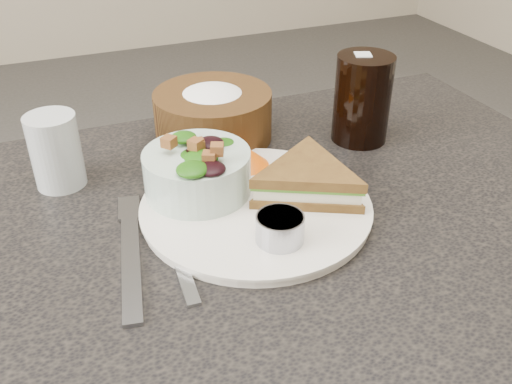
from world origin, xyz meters
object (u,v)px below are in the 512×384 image
object	(u,v)px
dinner_plate	(256,208)
cola_glass	(363,95)
dressing_ramekin	(280,229)
water_glass	(56,151)
sandwich	(308,180)
salad_bowl	(197,165)
bread_basket	(213,107)

from	to	relation	value
dinner_plate	cola_glass	bearing A→B (deg)	29.72
dressing_ramekin	water_glass	distance (m)	0.33
dinner_plate	sandwich	size ratio (longest dim) A/B	1.76
dressing_ramekin	water_glass	bearing A→B (deg)	131.56
salad_bowl	bread_basket	distance (m)	0.18
salad_bowl	cola_glass	size ratio (longest dim) A/B	0.94
dinner_plate	water_glass	xyz separation A→B (m)	(-0.22, 0.16, 0.04)
salad_bowl	dressing_ramekin	xyz separation A→B (m)	(0.06, -0.14, -0.02)
dinner_plate	dressing_ramekin	size ratio (longest dim) A/B	5.18
sandwich	water_glass	size ratio (longest dim) A/B	1.62
sandwich	bread_basket	distance (m)	0.23
cola_glass	dressing_ramekin	bearing A→B (deg)	-137.58
sandwich	bread_basket	bearing A→B (deg)	129.93
dressing_ramekin	sandwich	bearing A→B (deg)	46.26
salad_bowl	bread_basket	xyz separation A→B (m)	(0.08, 0.16, -0.00)
salad_bowl	dressing_ramekin	world-z (taller)	salad_bowl
dressing_ramekin	cola_glass	world-z (taller)	cola_glass
sandwich	cola_glass	bearing A→B (deg)	67.34
dinner_plate	dressing_ramekin	bearing A→B (deg)	-92.48
sandwich	water_glass	distance (m)	0.34
bread_basket	sandwich	bearing A→B (deg)	-76.93
salad_bowl	cola_glass	distance (m)	0.30
dressing_ramekin	salad_bowl	bearing A→B (deg)	112.20
cola_glass	water_glass	distance (m)	0.45
salad_bowl	water_glass	bearing A→B (deg)	145.92
bread_basket	water_glass	distance (m)	0.24
dinner_plate	dressing_ramekin	xyz separation A→B (m)	(-0.00, -0.08, 0.02)
bread_basket	cola_glass	xyz separation A→B (m)	(0.21, -0.09, 0.02)
dinner_plate	sandwich	xyz separation A→B (m)	(0.07, -0.01, 0.03)
salad_bowl	dressing_ramekin	bearing A→B (deg)	-67.80
dinner_plate	bread_basket	bearing A→B (deg)	85.57
sandwich	dressing_ramekin	world-z (taller)	sandwich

